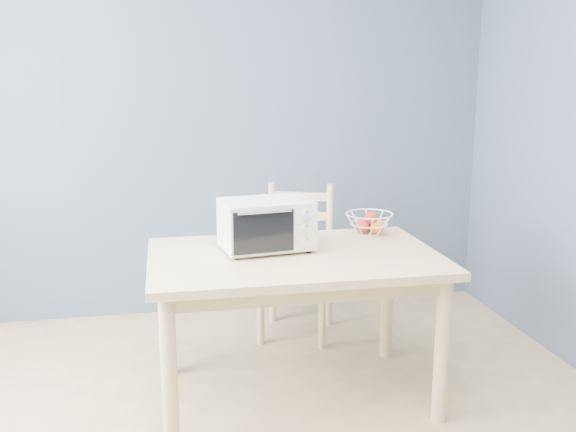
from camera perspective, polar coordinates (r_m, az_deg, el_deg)
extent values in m
cube|color=#4D5A6B|center=(4.29, -8.45, 8.29)|extent=(4.00, 0.01, 2.60)
cube|color=#E0C386|center=(3.12, 0.58, -3.76)|extent=(1.40, 0.90, 0.04)
cylinder|color=#E0C386|center=(2.85, -10.51, -13.69)|extent=(0.07, 0.07, 0.71)
cylinder|color=#E0C386|center=(3.11, 13.52, -11.58)|extent=(0.07, 0.07, 0.71)
cylinder|color=#E0C386|center=(3.53, -10.69, -8.44)|extent=(0.07, 0.07, 0.71)
cylinder|color=#E0C386|center=(3.74, 8.81, -7.17)|extent=(0.07, 0.07, 0.71)
cube|color=white|center=(3.16, -1.96, -0.68)|extent=(0.47, 0.35, 0.24)
cube|color=black|center=(3.14, -2.97, -0.80)|extent=(0.31, 0.29, 0.19)
cube|color=black|center=(3.00, -2.17, -1.43)|extent=(0.29, 0.05, 0.20)
cylinder|color=silver|center=(2.96, -2.08, 0.35)|extent=(0.26, 0.05, 0.01)
cube|color=white|center=(3.07, 1.58, -1.04)|extent=(0.12, 0.02, 0.22)
cylinder|color=black|center=(3.04, -4.63, -3.73)|extent=(0.02, 0.02, 0.01)
cylinder|color=black|center=(3.14, 1.85, -3.14)|extent=(0.02, 0.02, 0.01)
cylinder|color=black|center=(3.24, -5.61, -2.70)|extent=(0.02, 0.02, 0.01)
cylinder|color=black|center=(3.34, 0.50, -2.17)|extent=(0.02, 0.02, 0.01)
cylinder|color=silver|center=(3.05, 1.66, 0.14)|extent=(0.04, 0.02, 0.04)
cylinder|color=silver|center=(3.06, 1.65, -1.09)|extent=(0.04, 0.02, 0.04)
cylinder|color=silver|center=(3.08, 1.64, -2.31)|extent=(0.04, 0.02, 0.04)
torus|color=white|center=(3.49, 7.25, 0.19)|extent=(0.30, 0.30, 0.01)
torus|color=white|center=(3.50, 7.23, -0.69)|extent=(0.24, 0.24, 0.01)
torus|color=white|center=(3.52, 7.20, -1.56)|extent=(0.14, 0.14, 0.01)
sphere|color=red|center=(3.50, 6.62, -0.92)|extent=(0.08, 0.08, 0.08)
sphere|color=orange|center=(3.50, 7.94, -1.01)|extent=(0.08, 0.08, 0.08)
sphere|color=#EDAA5C|center=(3.55, 7.04, -0.79)|extent=(0.08, 0.08, 0.08)
sphere|color=red|center=(3.49, 7.42, -0.14)|extent=(0.07, 0.07, 0.07)
cube|color=#E0C386|center=(3.96, 0.72, -3.96)|extent=(0.56, 0.56, 0.03)
cylinder|color=#E0C386|center=(3.90, -2.45, -8.10)|extent=(0.05, 0.05, 0.47)
cylinder|color=#E0C386|center=(3.84, 3.06, -8.43)|extent=(0.05, 0.05, 0.47)
cylinder|color=#E0C386|center=(4.24, -1.39, -6.36)|extent=(0.05, 0.05, 0.47)
cylinder|color=#E0C386|center=(4.19, 3.65, -6.63)|extent=(0.05, 0.05, 0.47)
cylinder|color=#E0C386|center=(4.12, -1.43, -0.21)|extent=(0.05, 0.05, 0.47)
cylinder|color=#E0C386|center=(4.06, 3.74, -0.40)|extent=(0.05, 0.05, 0.47)
cube|color=#E0C386|center=(4.11, 1.13, -1.65)|extent=(0.36, 0.15, 0.05)
cube|color=#E0C386|center=(4.08, 1.14, 0.05)|extent=(0.36, 0.15, 0.05)
cube|color=#E0C386|center=(4.05, 1.15, 1.77)|extent=(0.36, 0.15, 0.05)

